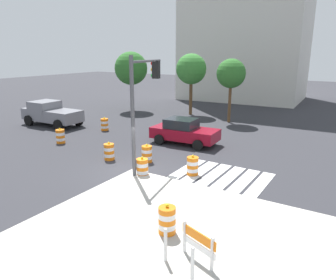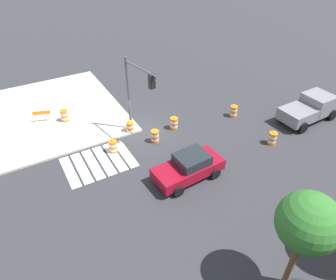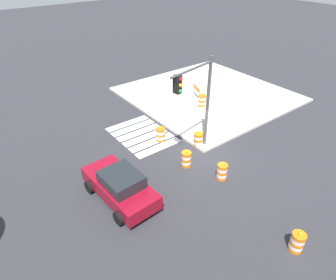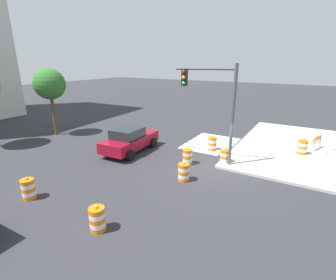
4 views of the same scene
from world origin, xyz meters
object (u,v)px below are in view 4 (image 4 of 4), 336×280
(construction_barricade, at_px, (320,141))
(street_tree_streetside_near, at_px, (50,84))
(sports_car, at_px, (130,140))
(traffic_barrel_near_corner, at_px, (28,189))
(traffic_barrel_on_sidewalk, at_px, (302,147))
(traffic_barrel_median_far, at_px, (212,144))
(traffic_barrel_median_near, at_px, (184,172))
(traffic_barrel_crosswalk_end, at_px, (188,157))
(traffic_barrel_far_curb, at_px, (225,157))
(traffic_barrel_lane_center, at_px, (97,219))
(traffic_light_pole, at_px, (212,97))

(construction_barricade, height_order, street_tree_streetside_near, street_tree_streetside_near)
(sports_car, relative_size, traffic_barrel_near_corner, 4.31)
(traffic_barrel_on_sidewalk, relative_size, street_tree_streetside_near, 0.19)
(traffic_barrel_median_far, relative_size, traffic_barrel_on_sidewalk, 1.00)
(traffic_barrel_median_near, bearing_deg, traffic_barrel_crosswalk_end, 21.37)
(traffic_barrel_crosswalk_end, distance_m, traffic_barrel_on_sidewalk, 7.42)
(traffic_barrel_far_curb, relative_size, traffic_barrel_on_sidewalk, 1.00)
(traffic_barrel_near_corner, xyz_separation_m, traffic_barrel_median_near, (4.97, -5.01, 0.00))
(sports_car, relative_size, traffic_barrel_median_near, 4.31)
(traffic_barrel_median_far, height_order, traffic_barrel_lane_center, same)
(traffic_barrel_median_far, bearing_deg, street_tree_streetside_near, 103.82)
(traffic_barrel_median_far, relative_size, traffic_barrel_lane_center, 1.00)
(sports_car, bearing_deg, traffic_barrel_crosswalk_end, -88.94)
(traffic_barrel_median_far, relative_size, street_tree_streetside_near, 0.19)
(traffic_barrel_lane_center, height_order, street_tree_streetside_near, street_tree_streetside_near)
(traffic_barrel_far_curb, height_order, traffic_light_pole, traffic_light_pole)
(traffic_barrel_near_corner, relative_size, construction_barricade, 0.72)
(traffic_barrel_crosswalk_end, height_order, traffic_barrel_median_near, same)
(traffic_barrel_crosswalk_end, bearing_deg, traffic_barrel_median_near, -158.63)
(traffic_barrel_crosswalk_end, relative_size, traffic_barrel_median_far, 1.00)
(traffic_barrel_far_curb, relative_size, traffic_light_pole, 0.19)
(traffic_barrel_far_curb, height_order, construction_barricade, construction_barricade)
(sports_car, xyz_separation_m, traffic_light_pole, (0.70, -5.31, 3.10))
(traffic_barrel_near_corner, height_order, traffic_barrel_crosswalk_end, same)
(traffic_barrel_lane_center, bearing_deg, traffic_barrel_far_curb, -13.57)
(traffic_barrel_median_near, xyz_separation_m, traffic_light_pole, (2.62, -0.31, 3.46))
(traffic_barrel_crosswalk_end, distance_m, traffic_barrel_lane_center, 6.96)
(traffic_barrel_far_curb, bearing_deg, traffic_barrel_lane_center, 166.43)
(traffic_barrel_median_far, bearing_deg, construction_barricade, -61.99)
(traffic_barrel_near_corner, distance_m, traffic_barrel_median_near, 7.06)
(traffic_barrel_crosswalk_end, bearing_deg, sports_car, 91.06)
(traffic_light_pole, bearing_deg, traffic_barrel_near_corner, 144.93)
(traffic_barrel_crosswalk_end, bearing_deg, traffic_barrel_lane_center, 179.50)
(traffic_barrel_median_far, bearing_deg, traffic_barrel_far_curb, -141.65)
(traffic_barrel_median_near, xyz_separation_m, traffic_barrel_lane_center, (-4.96, 0.84, 0.00))
(sports_car, relative_size, traffic_barrel_crosswalk_end, 4.31)
(street_tree_streetside_near, bearing_deg, traffic_barrel_median_near, -98.65)
(traffic_barrel_crosswalk_end, xyz_separation_m, traffic_barrel_median_near, (-2.00, -0.78, 0.00))
(traffic_barrel_lane_center, bearing_deg, traffic_barrel_median_near, -9.63)
(traffic_barrel_lane_center, height_order, traffic_barrel_on_sidewalk, traffic_barrel_on_sidewalk)
(traffic_barrel_median_far, distance_m, construction_barricade, 6.99)
(traffic_barrel_median_near, bearing_deg, traffic_barrel_on_sidewalk, -35.44)
(traffic_barrel_near_corner, bearing_deg, traffic_barrel_crosswalk_end, -31.30)
(traffic_barrel_lane_center, bearing_deg, street_tree_streetside_near, 59.90)
(traffic_barrel_near_corner, bearing_deg, street_tree_streetside_near, 48.23)
(traffic_barrel_median_far, bearing_deg, traffic_barrel_median_near, -175.35)
(street_tree_streetside_near, bearing_deg, construction_barricade, -71.16)
(street_tree_streetside_near, bearing_deg, traffic_barrel_far_curb, -85.31)
(traffic_barrel_far_curb, relative_size, street_tree_streetside_near, 0.19)
(sports_car, distance_m, traffic_barrel_median_near, 5.37)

